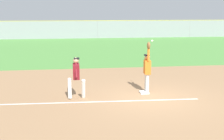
% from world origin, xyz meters
% --- Properties ---
extents(ground_plane, '(78.47, 78.47, 0.00)m').
position_xyz_m(ground_plane, '(0.00, 0.00, 0.00)').
color(ground_plane, '#A37A54').
extents(outfield_grass, '(48.95, 19.68, 0.01)m').
position_xyz_m(outfield_grass, '(0.00, 16.48, 0.01)').
color(outfield_grass, '#549342').
rests_on(outfield_grass, ground_plane).
extents(chalk_foul_line, '(12.00, 0.53, 0.01)m').
position_xyz_m(chalk_foul_line, '(-4.11, -0.15, 0.00)').
color(chalk_foul_line, white).
rests_on(chalk_foul_line, ground_plane).
extents(first_base, '(0.39, 0.39, 0.08)m').
position_xyz_m(first_base, '(-0.11, 0.75, 0.04)').
color(first_base, white).
rests_on(first_base, ground_plane).
extents(fielder, '(0.29, 0.90, 2.28)m').
position_xyz_m(fielder, '(0.03, 0.84, 1.12)').
color(fielder, silver).
rests_on(fielder, ground_plane).
extents(runner, '(0.72, 0.84, 1.72)m').
position_xyz_m(runner, '(-3.06, 0.36, 1.00)').
color(runner, white).
rests_on(runner, ground_plane).
extents(baseball, '(0.07, 0.07, 0.07)m').
position_xyz_m(baseball, '(0.22, 0.85, 2.30)').
color(baseball, white).
extents(outfield_fence, '(49.03, 0.08, 2.25)m').
position_xyz_m(outfield_fence, '(-0.00, 26.32, 1.12)').
color(outfield_fence, '#93999E').
rests_on(outfield_fence, ground_plane).
extents(parked_car_red, '(4.45, 2.21, 1.25)m').
position_xyz_m(parked_car_red, '(-5.93, 29.54, 0.67)').
color(parked_car_red, '#B21E1E').
rests_on(parked_car_red, ground_plane).
extents(parked_car_tan, '(4.43, 2.18, 1.25)m').
position_xyz_m(parked_car_tan, '(-0.84, 29.12, 0.67)').
color(parked_car_tan, tan).
rests_on(parked_car_tan, ground_plane).
extents(parked_car_blue, '(4.47, 2.25, 1.25)m').
position_xyz_m(parked_car_blue, '(4.42, 29.50, 0.67)').
color(parked_car_blue, '#23389E').
rests_on(parked_car_blue, ground_plane).
extents(parked_car_green, '(4.58, 2.49, 1.25)m').
position_xyz_m(parked_car_green, '(9.46, 29.04, 0.67)').
color(parked_car_green, '#1E6B33').
rests_on(parked_car_green, ground_plane).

